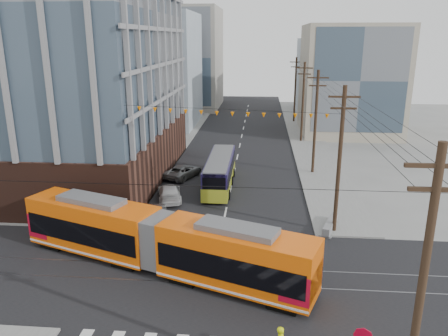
# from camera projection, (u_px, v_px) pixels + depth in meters

# --- Properties ---
(ground) EXTENTS (160.00, 160.00, 0.00)m
(ground) POSITION_uv_depth(u_px,v_px,m) (204.00, 314.00, 23.26)
(ground) COLOR slate
(office_building) EXTENTS (30.00, 25.00, 28.60)m
(office_building) POSITION_uv_depth(u_px,v_px,m) (10.00, 36.00, 42.90)
(office_building) COLOR #381E16
(office_building) RESTS_ON ground
(bg_bldg_nw_near) EXTENTS (18.00, 16.00, 18.00)m
(bg_bldg_nw_near) POSITION_uv_depth(u_px,v_px,m) (141.00, 70.00, 71.69)
(bg_bldg_nw_near) COLOR #8C99A5
(bg_bldg_nw_near) RESTS_ON ground
(bg_bldg_ne_near) EXTENTS (14.00, 14.00, 16.00)m
(bg_bldg_ne_near) POSITION_uv_depth(u_px,v_px,m) (350.00, 80.00, 65.47)
(bg_bldg_ne_near) COLOR gray
(bg_bldg_ne_near) RESTS_ON ground
(bg_bldg_nw_far) EXTENTS (16.00, 18.00, 20.00)m
(bg_bldg_nw_far) POSITION_uv_depth(u_px,v_px,m) (181.00, 58.00, 90.25)
(bg_bldg_nw_far) COLOR gray
(bg_bldg_nw_far) RESTS_ON ground
(bg_bldg_ne_far) EXTENTS (16.00, 16.00, 14.00)m
(bg_bldg_ne_far) POSITION_uv_depth(u_px,v_px,m) (340.00, 76.00, 84.69)
(bg_bldg_ne_far) COLOR #8C99A5
(bg_bldg_ne_far) RESTS_ON ground
(utility_pole_near) EXTENTS (0.30, 0.30, 11.00)m
(utility_pole_near) POSITION_uv_depth(u_px,v_px,m) (421.00, 295.00, 15.26)
(utility_pole_near) COLOR black
(utility_pole_near) RESTS_ON ground
(utility_pole_far) EXTENTS (0.30, 0.30, 11.00)m
(utility_pole_far) POSITION_uv_depth(u_px,v_px,m) (295.00, 90.00, 74.44)
(utility_pole_far) COLOR black
(utility_pole_far) RESTS_ON ground
(streetcar) EXTENTS (19.62, 9.66, 3.84)m
(streetcar) POSITION_uv_depth(u_px,v_px,m) (159.00, 241.00, 27.26)
(streetcar) COLOR #ED5807
(streetcar) RESTS_ON ground
(city_bus) EXTENTS (2.35, 10.81, 3.06)m
(city_bus) POSITION_uv_depth(u_px,v_px,m) (220.00, 171.00, 42.79)
(city_bus) COLOR #1E1642
(city_bus) RESTS_ON ground
(parked_car_silver) EXTENTS (2.11, 4.89, 1.57)m
(parked_car_silver) POSITION_uv_depth(u_px,v_px,m) (152.00, 215.00, 34.14)
(parked_car_silver) COLOR #B0B0B0
(parked_car_silver) RESTS_ON ground
(parked_car_white) EXTENTS (3.08, 5.19, 1.41)m
(parked_car_white) POSITION_uv_depth(u_px,v_px,m) (170.00, 192.00, 39.41)
(parked_car_white) COLOR #B9B9B9
(parked_car_white) RESTS_ON ground
(parked_car_grey) EXTENTS (3.96, 5.35, 1.35)m
(parked_car_grey) POSITION_uv_depth(u_px,v_px,m) (183.00, 171.00, 45.72)
(parked_car_grey) COLOR slate
(parked_car_grey) RESTS_ON ground
(jersey_barrier) EXTENTS (1.95, 3.61, 0.71)m
(jersey_barrier) POSITION_uv_depth(u_px,v_px,m) (330.00, 225.00, 33.45)
(jersey_barrier) COLOR gray
(jersey_barrier) RESTS_ON ground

